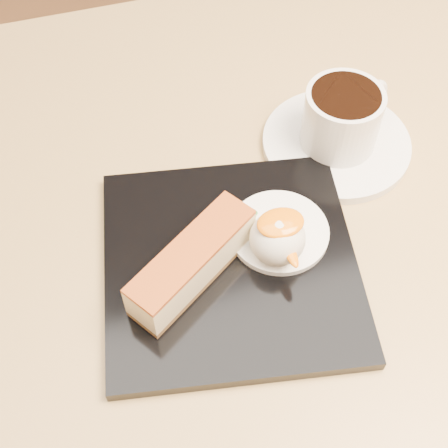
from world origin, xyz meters
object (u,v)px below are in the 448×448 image
object	(u,v)px
ice_cream_scoop	(277,239)
saucer	(336,144)
table	(269,323)
dessert_plate	(230,264)
coffee_cup	(343,117)
cheesecake	(192,262)

from	to	relation	value
ice_cream_scoop	saucer	distance (m)	0.16
table	dessert_plate	distance (m)	0.17
table	coffee_cup	xyz separation A→B (m)	(0.10, 0.10, 0.20)
dessert_plate	ice_cream_scoop	world-z (taller)	ice_cream_scoop
saucer	dessert_plate	bearing A→B (deg)	-143.50
cheesecake	saucer	world-z (taller)	cheesecake
ice_cream_scoop	saucer	world-z (taller)	ice_cream_scoop
dessert_plate	saucer	distance (m)	0.18
table	coffee_cup	bearing A→B (deg)	45.24
table	dessert_plate	size ratio (longest dim) A/B	3.64
ice_cream_scoop	cheesecake	bearing A→B (deg)	180.00
table	cheesecake	xyz separation A→B (m)	(-0.08, -0.01, 0.19)
ice_cream_scoop	dessert_plate	bearing A→B (deg)	172.87
dessert_plate	cheesecake	distance (m)	0.04
cheesecake	saucer	xyz separation A→B (m)	(0.18, 0.11, -0.03)
cheesecake	ice_cream_scoop	world-z (taller)	ice_cream_scoop
table	cheesecake	distance (m)	0.21
dessert_plate	saucer	size ratio (longest dim) A/B	1.47
table	ice_cream_scoop	bearing A→B (deg)	-121.90
coffee_cup	cheesecake	bearing A→B (deg)	-171.13
dessert_plate	coffee_cup	world-z (taller)	coffee_cup
ice_cream_scoop	saucer	size ratio (longest dim) A/B	0.32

